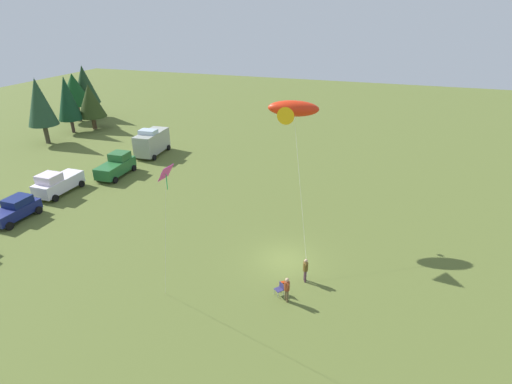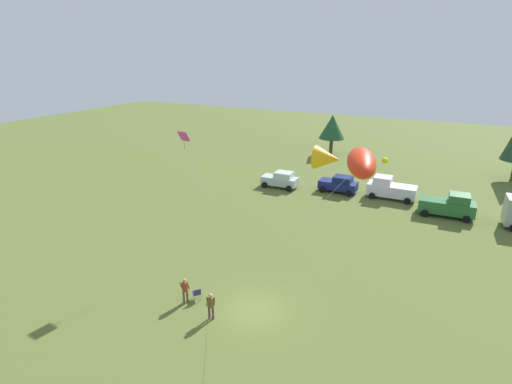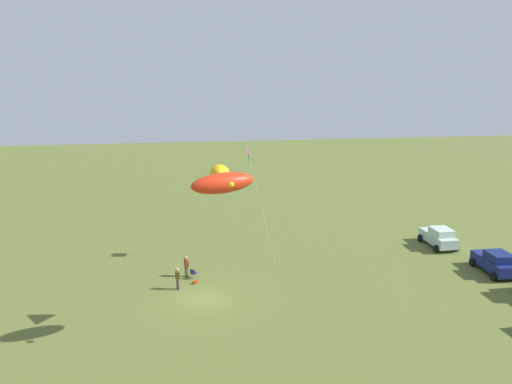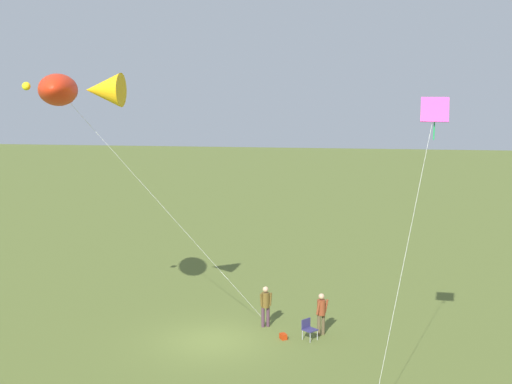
{
  "view_description": "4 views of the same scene",
  "coord_description": "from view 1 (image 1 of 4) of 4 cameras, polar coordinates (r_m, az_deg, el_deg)",
  "views": [
    {
      "loc": [
        -23.71,
        -5.67,
        16.75
      ],
      "look_at": [
        -2.76,
        1.31,
        6.52
      ],
      "focal_mm": 28.0,
      "sensor_mm": 36.0,
      "label": 1
    },
    {
      "loc": [
        9.38,
        -18.48,
        15.15
      ],
      "look_at": [
        -1.08,
        2.42,
        6.81
      ],
      "focal_mm": 28.0,
      "sensor_mm": 36.0,
      "label": 2
    },
    {
      "loc": [
        33.4,
        -1.13,
        16.28
      ],
      "look_at": [
        -1.0,
        3.96,
        7.62
      ],
      "focal_mm": 35.0,
      "sensor_mm": 36.0,
      "label": 3
    },
    {
      "loc": [
        -5.29,
        26.48,
        10.27
      ],
      "look_at": [
        -2.16,
        2.97,
        6.49
      ],
      "focal_mm": 50.0,
      "sensor_mm": 36.0,
      "label": 4
    }
  ],
  "objects": [
    {
      "name": "person_kite_flyer",
      "position": [
        27.14,
        7.07,
        -10.78
      ],
      "size": [
        0.52,
        0.45,
        1.74
      ],
      "rotation": [
        0.0,
        0.0,
        1.99
      ],
      "color": "#4B303C",
      "rests_on": "ground"
    },
    {
      "name": "kite_diamond_rainbow",
      "position": [
        20.38,
        -12.75,
        1.99
      ],
      "size": [
        2.2,
        2.34,
        9.72
      ],
      "color": "#DC38A0",
      "rests_on": "ground"
    },
    {
      "name": "van_motorhome_grey",
      "position": [
        51.43,
        -14.66,
        6.96
      ],
      "size": [
        5.53,
        2.9,
        3.34
      ],
      "rotation": [
        0.0,
        0.0,
        3.21
      ],
      "color": "#9FA496",
      "rests_on": "ground"
    },
    {
      "name": "person_spectator",
      "position": [
        25.4,
        4.43,
        -13.48
      ],
      "size": [
        0.54,
        0.51,
        1.74
      ],
      "rotation": [
        0.0,
        0.0,
        2.28
      ],
      "color": "brown",
      "rests_on": "ground"
    },
    {
      "name": "backpack_on_grass",
      "position": [
        27.21,
        3.78,
        -12.89
      ],
      "size": [
        0.35,
        0.39,
        0.22
      ],
      "primitive_type": "cube",
      "rotation": [
        0.0,
        0.0,
        2.09
      ],
      "color": "#B12D0B",
      "rests_on": "ground"
    },
    {
      "name": "truck_white_pickup",
      "position": [
        43.75,
        -26.52,
        1.16
      ],
      "size": [
        5.0,
        2.4,
        2.34
      ],
      "rotation": [
        0.0,
        0.0,
        3.14
      ],
      "color": "silver",
      "rests_on": "ground"
    },
    {
      "name": "truck_green_flatbed",
      "position": [
        46.09,
        -19.34,
        3.56
      ],
      "size": [
        5.08,
        2.58,
        2.34
      ],
      "rotation": [
        0.0,
        0.0,
        0.04
      ],
      "color": "#286832",
      "rests_on": "ground"
    },
    {
      "name": "ground_plane",
      "position": [
        29.58,
        4.16,
        -9.71
      ],
      "size": [
        160.0,
        160.0,
        0.0
      ],
      "primitive_type": "plane",
      "color": "#56642B"
    },
    {
      "name": "treeline_distant",
      "position": [
        64.79,
        -26.72,
        11.84
      ],
      "size": [
        41.11,
        10.03,
        8.66
      ],
      "color": "#483B1E",
      "rests_on": "ground"
    },
    {
      "name": "kite_large_fish",
      "position": [
        30.33,
        5.2,
        11.62
      ],
      "size": [
        8.75,
        5.29,
        10.52
      ],
      "color": "red",
      "rests_on": "ground"
    },
    {
      "name": "car_navy_hatch",
      "position": [
        40.19,
        -31.14,
        -2.12
      ],
      "size": [
        4.23,
        2.26,
        1.89
      ],
      "rotation": [
        0.0,
        0.0,
        -0.02
      ],
      "color": "navy",
      "rests_on": "ground"
    },
    {
      "name": "folding_chair",
      "position": [
        26.21,
        3.46,
        -13.55
      ],
      "size": [
        0.68,
        0.68,
        0.82
      ],
      "rotation": [
        0.0,
        0.0,
        2.45
      ],
      "color": "navy",
      "rests_on": "ground"
    }
  ]
}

